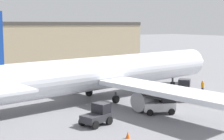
# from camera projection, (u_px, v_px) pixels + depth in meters

# --- Properties ---
(ground_plane) EXTENTS (400.00, 400.00, 0.00)m
(ground_plane) POSITION_uv_depth(u_px,v_px,m) (112.00, 98.00, 42.84)
(ground_plane) COLOR slate
(airplane) EXTENTS (40.62, 35.57, 10.35)m
(airplane) POSITION_uv_depth(u_px,v_px,m) (106.00, 73.00, 41.83)
(airplane) COLOR silver
(airplane) RESTS_ON ground_plane
(ground_crew_worker) EXTENTS (0.40, 0.40, 1.83)m
(ground_crew_worker) POSITION_uv_depth(u_px,v_px,m) (203.00, 87.00, 44.71)
(ground_crew_worker) COLOR #1E2338
(ground_crew_worker) RESTS_ON ground_plane
(baggage_tug) EXTENTS (3.56, 3.37, 2.34)m
(baggage_tug) POSITION_uv_depth(u_px,v_px,m) (184.00, 90.00, 41.97)
(baggage_tug) COLOR #2D2D33
(baggage_tug) RESTS_ON ground_plane
(belt_loader_truck) EXTENTS (3.63, 3.01, 2.39)m
(belt_loader_truck) POSITION_uv_depth(u_px,v_px,m) (161.00, 103.00, 35.21)
(belt_loader_truck) COLOR silver
(belt_loader_truck) RESTS_ON ground_plane
(pushback_tug) EXTENTS (2.98, 2.52, 1.93)m
(pushback_tug) POSITION_uv_depth(u_px,v_px,m) (97.00, 115.00, 31.23)
(pushback_tug) COLOR #2D2D33
(pushback_tug) RESTS_ON ground_plane
(safety_cone_near) EXTENTS (0.36, 0.36, 0.55)m
(safety_cone_near) POSITION_uv_depth(u_px,v_px,m) (128.00, 135.00, 27.55)
(safety_cone_near) COLOR #EF590F
(safety_cone_near) RESTS_ON ground_plane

